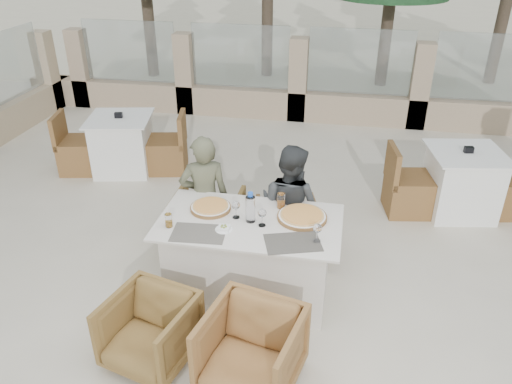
% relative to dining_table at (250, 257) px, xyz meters
% --- Properties ---
extents(ground, '(80.00, 80.00, 0.00)m').
position_rel_dining_table_xyz_m(ground, '(-0.12, -0.09, -0.39)').
color(ground, beige).
rests_on(ground, ground).
extents(sand_patch, '(30.00, 16.00, 0.01)m').
position_rel_dining_table_xyz_m(sand_patch, '(-0.12, 13.91, -0.38)').
color(sand_patch, beige).
rests_on(sand_patch, ground).
extents(perimeter_wall_far, '(10.00, 0.34, 1.60)m').
position_rel_dining_table_xyz_m(perimeter_wall_far, '(-0.12, 4.71, 0.42)').
color(perimeter_wall_far, tan).
rests_on(perimeter_wall_far, ground).
extents(dining_table, '(1.60, 0.90, 0.77)m').
position_rel_dining_table_xyz_m(dining_table, '(0.00, 0.00, 0.00)').
color(dining_table, silver).
rests_on(dining_table, ground).
extents(placemat_near_left, '(0.47, 0.34, 0.00)m').
position_rel_dining_table_xyz_m(placemat_near_left, '(-0.38, -0.27, 0.39)').
color(placemat_near_left, '#625D54').
rests_on(placemat_near_left, dining_table).
extents(placemat_near_right, '(0.52, 0.42, 0.00)m').
position_rel_dining_table_xyz_m(placemat_near_right, '(0.41, -0.26, 0.39)').
color(placemat_near_right, '#504C45').
rests_on(placemat_near_right, dining_table).
extents(pizza_left, '(0.40, 0.40, 0.05)m').
position_rel_dining_table_xyz_m(pizza_left, '(-0.39, 0.13, 0.41)').
color(pizza_left, '#CF631C').
rests_on(pizza_left, dining_table).
extents(pizza_right, '(0.49, 0.49, 0.06)m').
position_rel_dining_table_xyz_m(pizza_right, '(0.44, 0.13, 0.41)').
color(pizza_right, '#CD631B').
rests_on(pizza_right, dining_table).
extents(water_bottle, '(0.10, 0.10, 0.28)m').
position_rel_dining_table_xyz_m(water_bottle, '(0.01, 0.00, 0.53)').
color(water_bottle, '#C1E2FD').
rests_on(water_bottle, dining_table).
extents(wine_glass_centre, '(0.09, 0.09, 0.18)m').
position_rel_dining_table_xyz_m(wine_glass_centre, '(-0.13, 0.04, 0.48)').
color(wine_glass_centre, white).
rests_on(wine_glass_centre, dining_table).
extents(wine_glass_near, '(0.08, 0.08, 0.18)m').
position_rel_dining_table_xyz_m(wine_glass_near, '(0.12, -0.05, 0.48)').
color(wine_glass_near, white).
rests_on(wine_glass_near, dining_table).
extents(wine_glass_corner, '(0.10, 0.10, 0.18)m').
position_rel_dining_table_xyz_m(wine_glass_corner, '(0.60, -0.20, 0.48)').
color(wine_glass_corner, white).
rests_on(wine_glass_corner, dining_table).
extents(beer_glass_left, '(0.08, 0.08, 0.12)m').
position_rel_dining_table_xyz_m(beer_glass_left, '(-0.66, -0.21, 0.45)').
color(beer_glass_left, orange).
rests_on(beer_glass_left, dining_table).
extents(beer_glass_right, '(0.08, 0.08, 0.14)m').
position_rel_dining_table_xyz_m(beer_glass_right, '(0.23, 0.28, 0.46)').
color(beer_glass_right, orange).
rests_on(beer_glass_right, dining_table).
extents(olive_dish, '(0.14, 0.14, 0.04)m').
position_rel_dining_table_xyz_m(olive_dish, '(-0.19, -0.18, 0.41)').
color(olive_dish, white).
rests_on(olive_dish, dining_table).
extents(armchair_far_left, '(0.69, 0.71, 0.64)m').
position_rel_dining_table_xyz_m(armchair_far_left, '(-0.57, 0.61, -0.07)').
color(armchair_far_left, olive).
rests_on(armchair_far_left, ground).
extents(armchair_far_right, '(0.75, 0.76, 0.57)m').
position_rel_dining_table_xyz_m(armchair_far_right, '(0.25, 0.70, -0.10)').
color(armchair_far_right, olive).
rests_on(armchair_far_right, ground).
extents(armchair_near_left, '(0.76, 0.77, 0.58)m').
position_rel_dining_table_xyz_m(armchair_near_left, '(-0.59, -0.96, -0.09)').
color(armchair_near_left, brown).
rests_on(armchair_near_left, ground).
extents(armchair_near_right, '(0.81, 0.82, 0.63)m').
position_rel_dining_table_xyz_m(armchair_near_right, '(0.22, -1.03, -0.07)').
color(armchair_near_right, olive).
rests_on(armchair_near_right, ground).
extents(diner_left, '(0.56, 0.46, 1.33)m').
position_rel_dining_table_xyz_m(diner_left, '(-0.55, 0.49, 0.28)').
color(diner_left, '#595B42').
rests_on(diner_left, ground).
extents(diner_right, '(0.76, 0.69, 1.28)m').
position_rel_dining_table_xyz_m(diner_right, '(0.28, 0.53, 0.26)').
color(diner_right, '#35383A').
rests_on(diner_right, ground).
extents(bg_table_a, '(1.77, 1.14, 0.77)m').
position_rel_dining_table_xyz_m(bg_table_a, '(-2.23, 2.22, 0.00)').
color(bg_table_a, white).
rests_on(bg_table_a, ground).
extents(bg_table_b, '(1.76, 1.09, 0.77)m').
position_rel_dining_table_xyz_m(bg_table_b, '(2.14, 1.91, 0.00)').
color(bg_table_b, white).
rests_on(bg_table_b, ground).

